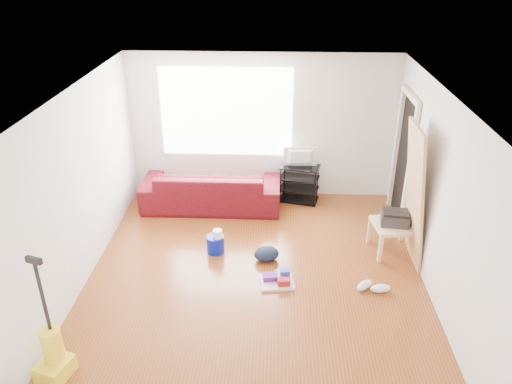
{
  "coord_description": "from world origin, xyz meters",
  "views": [
    {
      "loc": [
        0.25,
        -5.54,
        4.06
      ],
      "look_at": [
        -0.02,
        0.6,
        0.97
      ],
      "focal_mm": 35.0,
      "sensor_mm": 36.0,
      "label": 1
    }
  ],
  "objects_px": {
    "side_table": "(393,228)",
    "bucket": "(216,252)",
    "sofa": "(212,206)",
    "cleaning_tray": "(278,280)",
    "backpack": "(267,260)",
    "vacuum": "(53,355)",
    "tv_stand": "(299,183)"
  },
  "relations": [
    {
      "from": "cleaning_tray",
      "to": "bucket",
      "type": "bearing_deg",
      "value": 142.14
    },
    {
      "from": "sofa",
      "to": "backpack",
      "type": "relative_size",
      "value": 6.5
    },
    {
      "from": "side_table",
      "to": "backpack",
      "type": "height_order",
      "value": "side_table"
    },
    {
      "from": "side_table",
      "to": "vacuum",
      "type": "height_order",
      "value": "vacuum"
    },
    {
      "from": "tv_stand",
      "to": "side_table",
      "type": "height_order",
      "value": "tv_stand"
    },
    {
      "from": "bucket",
      "to": "sofa",
      "type": "bearing_deg",
      "value": 99.3
    },
    {
      "from": "cleaning_tray",
      "to": "sofa",
      "type": "bearing_deg",
      "value": 118.44
    },
    {
      "from": "tv_stand",
      "to": "backpack",
      "type": "distance_m",
      "value": 1.94
    },
    {
      "from": "side_table",
      "to": "bucket",
      "type": "xyz_separation_m",
      "value": [
        -2.56,
        -0.14,
        -0.38
      ]
    },
    {
      "from": "tv_stand",
      "to": "vacuum",
      "type": "height_order",
      "value": "vacuum"
    },
    {
      "from": "cleaning_tray",
      "to": "backpack",
      "type": "distance_m",
      "value": 0.56
    },
    {
      "from": "tv_stand",
      "to": "side_table",
      "type": "distance_m",
      "value": 2.01
    },
    {
      "from": "sofa",
      "to": "cleaning_tray",
      "type": "relative_size",
      "value": 4.73
    },
    {
      "from": "side_table",
      "to": "vacuum",
      "type": "distance_m",
      "value": 4.68
    },
    {
      "from": "bucket",
      "to": "vacuum",
      "type": "height_order",
      "value": "vacuum"
    },
    {
      "from": "bucket",
      "to": "backpack",
      "type": "distance_m",
      "value": 0.77
    },
    {
      "from": "vacuum",
      "to": "bucket",
      "type": "bearing_deg",
      "value": 76.4
    },
    {
      "from": "bucket",
      "to": "vacuum",
      "type": "relative_size",
      "value": 0.18
    },
    {
      "from": "tv_stand",
      "to": "cleaning_tray",
      "type": "relative_size",
      "value": 1.47
    },
    {
      "from": "bucket",
      "to": "side_table",
      "type": "bearing_deg",
      "value": 3.06
    },
    {
      "from": "vacuum",
      "to": "sofa",
      "type": "bearing_deg",
      "value": 89.68
    },
    {
      "from": "side_table",
      "to": "cleaning_tray",
      "type": "height_order",
      "value": "side_table"
    },
    {
      "from": "sofa",
      "to": "tv_stand",
      "type": "bearing_deg",
      "value": -169.73
    },
    {
      "from": "bucket",
      "to": "cleaning_tray",
      "type": "bearing_deg",
      "value": -37.86
    },
    {
      "from": "cleaning_tray",
      "to": "vacuum",
      "type": "xyz_separation_m",
      "value": [
        -2.31,
        -1.66,
        0.21
      ]
    },
    {
      "from": "sofa",
      "to": "backpack",
      "type": "bearing_deg",
      "value": 121.82
    },
    {
      "from": "tv_stand",
      "to": "bucket",
      "type": "distance_m",
      "value": 2.12
    },
    {
      "from": "sofa",
      "to": "cleaning_tray",
      "type": "bearing_deg",
      "value": 118.44
    },
    {
      "from": "backpack",
      "to": "cleaning_tray",
      "type": "bearing_deg",
      "value": -88.63
    },
    {
      "from": "side_table",
      "to": "vacuum",
      "type": "relative_size",
      "value": 0.44
    },
    {
      "from": "tv_stand",
      "to": "cleaning_tray",
      "type": "bearing_deg",
      "value": -85.19
    },
    {
      "from": "sofa",
      "to": "backpack",
      "type": "height_order",
      "value": "sofa"
    }
  ]
}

